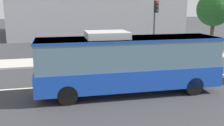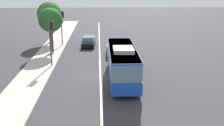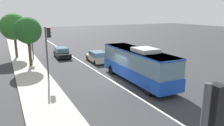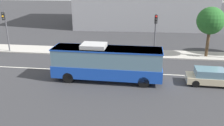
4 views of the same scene
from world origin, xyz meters
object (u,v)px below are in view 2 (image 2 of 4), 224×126
at_px(street_tree_kerbside_left, 51,20).
at_px(sedan_beige_ahead, 114,49).
at_px(traffic_light_mid_block, 51,35).
at_px(transit_bus, 122,62).
at_px(street_tree_kerbside_centre, 49,14).
at_px(traffic_light_near_corner, 62,22).
at_px(sedan_black, 89,41).

bearing_deg(street_tree_kerbside_left, sedan_beige_ahead, -99.95).
xyz_separation_m(sedan_beige_ahead, traffic_light_mid_block, (-4.81, 7.14, 2.84)).
bearing_deg(traffic_light_mid_block, transit_bus, -31.66).
bearing_deg(traffic_light_mid_block, street_tree_kerbside_centre, 100.57).
xyz_separation_m(sedan_beige_ahead, traffic_light_near_corner, (5.58, 7.28, 2.84)).
height_order(transit_bus, traffic_light_near_corner, traffic_light_near_corner).
xyz_separation_m(transit_bus, sedan_black, (14.48, 3.71, -1.09)).
bearing_deg(street_tree_kerbside_left, traffic_light_near_corner, -12.85).
height_order(sedan_black, street_tree_kerbside_centre, street_tree_kerbside_centre).
relative_size(sedan_black, traffic_light_near_corner, 0.88).
bearing_deg(traffic_light_mid_block, traffic_light_near_corner, 90.85).
height_order(transit_bus, street_tree_kerbside_left, street_tree_kerbside_left).
height_order(transit_bus, traffic_light_mid_block, traffic_light_mid_block).
bearing_deg(street_tree_kerbside_centre, sedan_black, -113.42).
distance_m(transit_bus, traffic_light_mid_block, 8.85).
height_order(street_tree_kerbside_left, street_tree_kerbside_centre, street_tree_kerbside_centre).
bearing_deg(transit_bus, traffic_light_mid_block, 59.10).
xyz_separation_m(traffic_light_near_corner, street_tree_kerbside_centre, (2.11, 2.17, 0.93)).
xyz_separation_m(street_tree_kerbside_left, street_tree_kerbside_centre, (6.25, 1.23, 0.11)).
relative_size(traffic_light_mid_block, street_tree_kerbside_centre, 0.81).
bearing_deg(transit_bus, street_tree_kerbside_left, 38.86).
bearing_deg(sedan_black, street_tree_kerbside_left, -49.90).
height_order(traffic_light_near_corner, street_tree_kerbside_centre, street_tree_kerbside_centre).
xyz_separation_m(transit_bus, street_tree_kerbside_centre, (17.07, 9.69, 2.68)).
bearing_deg(sedan_black, traffic_light_near_corner, -94.71).
relative_size(traffic_light_near_corner, traffic_light_mid_block, 1.00).
bearing_deg(street_tree_kerbside_centre, sedan_beige_ahead, -129.13).
bearing_deg(traffic_light_mid_block, street_tree_kerbside_left, 99.90).
relative_size(transit_bus, sedan_black, 2.19).
relative_size(traffic_light_mid_block, street_tree_kerbside_left, 0.87).
relative_size(sedan_beige_ahead, street_tree_kerbside_centre, 0.71).
distance_m(sedan_beige_ahead, street_tree_kerbside_left, 9.11).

